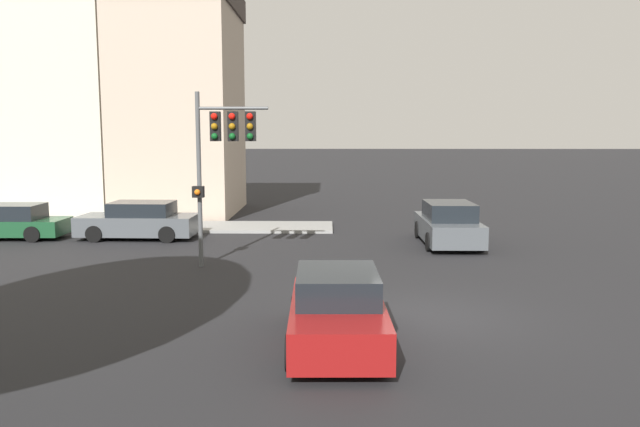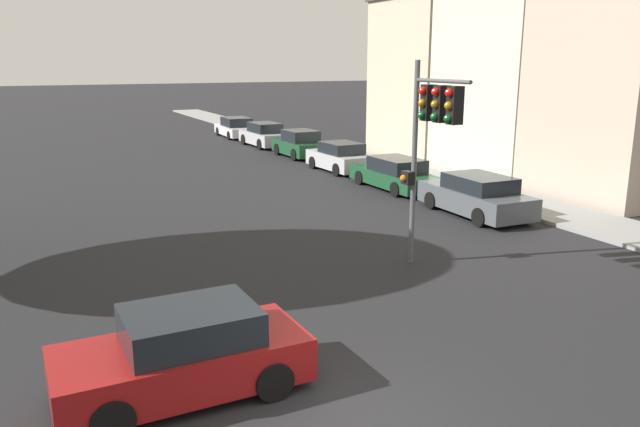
% 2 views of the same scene
% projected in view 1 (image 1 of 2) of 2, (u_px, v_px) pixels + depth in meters
% --- Properties ---
extents(ground_plane, '(300.00, 300.00, 0.00)m').
position_uv_depth(ground_plane, '(429.00, 315.00, 14.40)').
color(ground_plane, black).
extents(rowhouse_backdrop, '(8.10, 18.35, 12.57)m').
position_uv_depth(rowhouse_backdrop, '(66.00, 104.00, 32.06)').
color(rowhouse_backdrop, '#BCA893').
rests_on(rowhouse_backdrop, ground_plane).
extents(traffic_signal, '(0.55, 2.34, 5.43)m').
position_uv_depth(traffic_signal, '(223.00, 142.00, 19.08)').
color(traffic_signal, '#515456').
rests_on(traffic_signal, ground_plane).
extents(crossing_car_1, '(4.54, 2.04, 1.62)m').
position_uv_depth(crossing_car_1, '(448.00, 225.00, 23.38)').
color(crossing_car_1, '#4C5156').
rests_on(crossing_car_1, ground_plane).
extents(crossing_car_2, '(4.11, 1.97, 1.48)m').
position_uv_depth(crossing_car_2, '(337.00, 311.00, 12.25)').
color(crossing_car_2, maroon).
rests_on(crossing_car_2, ground_plane).
extents(parked_car_0, '(2.12, 4.63, 1.47)m').
position_uv_depth(parked_car_0, '(139.00, 221.00, 24.72)').
color(parked_car_0, '#4C5156').
rests_on(parked_car_0, ground_plane).
extents(parked_car_1, '(1.91, 4.75, 1.37)m').
position_uv_depth(parked_car_1, '(6.00, 222.00, 24.75)').
color(parked_car_1, '#194728').
rests_on(parked_car_1, ground_plane).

